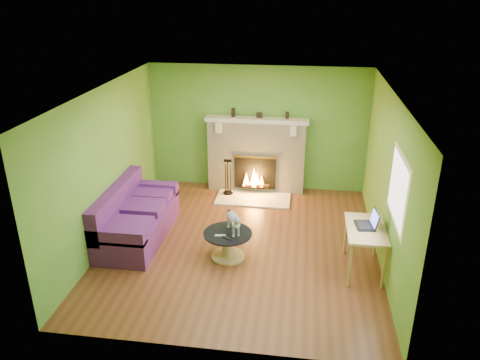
# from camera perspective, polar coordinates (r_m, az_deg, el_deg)

# --- Properties ---
(floor) EXTENTS (5.00, 5.00, 0.00)m
(floor) POSITION_cam_1_polar(r_m,az_deg,el_deg) (8.01, 0.13, -7.80)
(floor) COLOR #5B2F1A
(floor) RESTS_ON ground
(ceiling) EXTENTS (5.00, 5.00, 0.00)m
(ceiling) POSITION_cam_1_polar(r_m,az_deg,el_deg) (7.05, 0.14, 10.70)
(ceiling) COLOR white
(ceiling) RESTS_ON wall_back
(wall_back) EXTENTS (5.00, 0.00, 5.00)m
(wall_back) POSITION_cam_1_polar(r_m,az_deg,el_deg) (9.78, 2.16, 6.29)
(wall_back) COLOR #4B822A
(wall_back) RESTS_ON floor
(wall_front) EXTENTS (5.00, 0.00, 5.00)m
(wall_front) POSITION_cam_1_polar(r_m,az_deg,el_deg) (5.23, -3.69, -9.36)
(wall_front) COLOR #4B822A
(wall_front) RESTS_ON floor
(wall_left) EXTENTS (0.00, 5.00, 5.00)m
(wall_left) POSITION_cam_1_polar(r_m,az_deg,el_deg) (8.03, -15.98, 1.66)
(wall_left) COLOR #4B822A
(wall_left) RESTS_ON floor
(wall_right) EXTENTS (0.00, 5.00, 5.00)m
(wall_right) POSITION_cam_1_polar(r_m,az_deg,el_deg) (7.49, 17.45, -0.09)
(wall_right) COLOR #4B822A
(wall_right) RESTS_ON floor
(window_frame) EXTENTS (0.00, 1.20, 1.20)m
(window_frame) POSITION_cam_1_polar(r_m,az_deg,el_deg) (6.57, 18.72, -1.11)
(window_frame) COLOR silver
(window_frame) RESTS_ON wall_right
(window_pane) EXTENTS (0.00, 1.06, 1.06)m
(window_pane) POSITION_cam_1_polar(r_m,az_deg,el_deg) (6.57, 18.65, -1.10)
(window_pane) COLOR white
(window_pane) RESTS_ON wall_right
(fireplace) EXTENTS (2.10, 0.46, 1.58)m
(fireplace) POSITION_cam_1_polar(r_m,az_deg,el_deg) (9.77, 2.00, 3.02)
(fireplace) COLOR beige
(fireplace) RESTS_ON floor
(hearth) EXTENTS (1.50, 0.75, 0.03)m
(hearth) POSITION_cam_1_polar(r_m,az_deg,el_deg) (9.58, 1.61, -2.28)
(hearth) COLOR #EDE2C3
(hearth) RESTS_ON floor
(mantel) EXTENTS (2.10, 0.28, 0.08)m
(mantel) POSITION_cam_1_polar(r_m,az_deg,el_deg) (9.52, 2.05, 7.33)
(mantel) COLOR beige
(mantel) RESTS_ON fireplace
(sofa) EXTENTS (0.93, 2.05, 0.92)m
(sofa) POSITION_cam_1_polar(r_m,az_deg,el_deg) (8.28, -12.75, -4.54)
(sofa) COLOR #461A65
(sofa) RESTS_ON floor
(coffee_table) EXTENTS (0.78, 0.78, 0.44)m
(coffee_table) POSITION_cam_1_polar(r_m,az_deg,el_deg) (7.54, -1.49, -7.69)
(coffee_table) COLOR tan
(coffee_table) RESTS_ON floor
(desk) EXTENTS (0.58, 0.99, 0.74)m
(desk) POSITION_cam_1_polar(r_m,az_deg,el_deg) (7.26, 15.08, -6.29)
(desk) COLOR tan
(desk) RESTS_ON floor
(cat) EXTENTS (0.46, 0.66, 0.39)m
(cat) POSITION_cam_1_polar(r_m,az_deg,el_deg) (7.39, -0.85, -5.00)
(cat) COLOR slate
(cat) RESTS_ON coffee_table
(remote_silver) EXTENTS (0.17, 0.07, 0.02)m
(remote_silver) POSITION_cam_1_polar(r_m,az_deg,el_deg) (7.36, -2.44, -6.78)
(remote_silver) COLOR gray
(remote_silver) RESTS_ON coffee_table
(remote_black) EXTENTS (0.16, 0.12, 0.02)m
(remote_black) POSITION_cam_1_polar(r_m,az_deg,el_deg) (7.29, -1.59, -7.09)
(remote_black) COLOR black
(remote_black) RESTS_ON coffee_table
(laptop) EXTENTS (0.34, 0.38, 0.26)m
(laptop) POSITION_cam_1_polar(r_m,az_deg,el_deg) (7.20, 15.05, -4.57)
(laptop) COLOR black
(laptop) RESTS_ON desk
(fire_tools) EXTENTS (0.20, 0.20, 0.76)m
(fire_tools) POSITION_cam_1_polar(r_m,az_deg,el_deg) (9.63, -1.49, 0.42)
(fire_tools) COLOR black
(fire_tools) RESTS_ON hearth
(mantel_vase_left) EXTENTS (0.08, 0.08, 0.18)m
(mantel_vase_left) POSITION_cam_1_polar(r_m,az_deg,el_deg) (9.57, -0.83, 8.24)
(mantel_vase_left) COLOR black
(mantel_vase_left) RESTS_ON mantel
(mantel_vase_right) EXTENTS (0.07, 0.07, 0.14)m
(mantel_vase_right) POSITION_cam_1_polar(r_m,az_deg,el_deg) (9.47, 5.78, 7.85)
(mantel_vase_right) COLOR black
(mantel_vase_right) RESTS_ON mantel
(mantel_box) EXTENTS (0.12, 0.08, 0.10)m
(mantel_box) POSITION_cam_1_polar(r_m,az_deg,el_deg) (9.52, 2.38, 7.89)
(mantel_box) COLOR black
(mantel_box) RESTS_ON mantel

